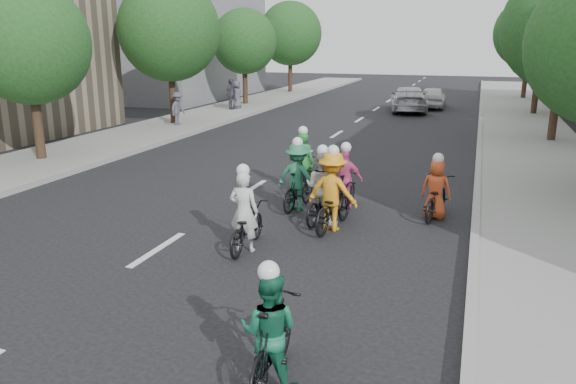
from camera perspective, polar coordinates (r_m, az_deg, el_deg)
The scene contains 26 objects.
ground at distance 11.67m, azimuth -13.11°, elevation -5.70°, with size 120.00×120.00×0.00m, color black.
sidewalk_left at distance 24.04m, azimuth -17.01°, elevation 4.96°, with size 4.00×80.00×0.15m, color gray.
curb_left at distance 22.96m, azimuth -13.03°, elevation 4.82°, with size 0.18×80.00×0.18m, color #999993.
sidewalk_right at distance 19.73m, azimuth 24.42°, elevation 2.12°, with size 4.00×80.00×0.15m, color gray.
curb_right at distance 19.61m, azimuth 18.77°, elevation 2.65°, with size 0.18×80.00×0.18m, color #999993.
bldg_sw at distance 43.16m, azimuth -12.20°, elevation 14.79°, with size 10.00×14.00×8.00m, color slate.
tree_l_2 at distance 20.73m, azimuth -24.88°, elevation 13.53°, with size 4.00×4.00×5.97m.
tree_l_3 at distance 28.01m, azimuth -11.98°, elevation 15.80°, with size 4.80×4.80×6.93m.
tree_l_4 at distance 36.07m, azimuth -4.46°, elevation 15.00°, with size 4.00×4.00×5.97m.
tree_l_5 at distance 44.49m, azimuth 0.23°, elevation 15.79°, with size 4.80×4.80×6.93m.
tree_r_1 at distance 24.97m, azimuth 26.30°, elevation 14.71°, with size 4.80×4.80×6.93m.
tree_r_2 at distance 33.93m, azimuth 24.34°, elevation 13.73°, with size 4.00×4.00×5.97m.
tree_r_3 at distance 42.90m, azimuth 23.37°, elevation 14.62°, with size 4.80×4.80×6.93m.
cyclist_0 at distance 11.23m, azimuth -4.34°, elevation -3.06°, with size 0.69×1.78×1.78m.
cyclist_1 at distance 6.96m, azimuth -1.73°, elevation -14.54°, with size 0.77×1.89×1.64m.
cyclist_2 at distance 12.39m, azimuth 4.57°, elevation -0.68°, with size 1.22×1.96×1.91m.
cyclist_3 at distance 13.98m, azimuth 5.85°, elevation 0.78°, with size 0.93×1.53×1.69m.
cyclist_4 at distance 13.66m, azimuth 14.79°, elevation -0.28°, with size 0.89×1.87×1.57m.
cyclist_5 at distance 15.42m, azimuth 1.58°, elevation 2.30°, with size 0.65×1.70×1.85m.
cyclist_6 at distance 12.90m, azimuth 3.53°, elevation -0.28°, with size 0.91×1.81×1.82m.
cyclist_7 at distance 13.80m, azimuth 1.01°, elevation 1.05°, with size 1.16×1.68×1.83m.
follow_car_lead at distance 33.93m, azimuth 12.15°, elevation 9.21°, with size 2.03×5.00×1.45m, color #B5B5BA.
follow_car_trail at distance 36.13m, azimuth 14.48°, elevation 9.32°, with size 1.56×3.87×1.32m, color silver.
spectator_0 at distance 27.36m, azimuth -11.13°, elevation 8.33°, with size 1.01×0.58×1.57m, color #4F4E5C.
spectator_1 at distance 33.16m, azimuth -5.82°, elevation 9.88°, with size 1.04×0.43×1.77m, color #494753.
spectator_2 at distance 33.58m, azimuth -5.21°, elevation 9.83°, with size 0.79×0.51×1.61m, color #545361.
Camera 1 is at (5.89, -9.20, 4.09)m, focal length 35.00 mm.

